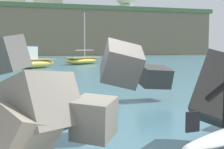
# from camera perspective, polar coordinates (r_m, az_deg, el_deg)

# --- Properties ---
(ground_plane) EXTENTS (400.00, 400.00, 0.00)m
(ground_plane) POSITION_cam_1_polar(r_m,az_deg,el_deg) (6.59, -0.60, -12.63)
(ground_plane) COLOR #42707F
(breakwater_jetty) EXTENTS (29.96, 8.60, 2.76)m
(breakwater_jetty) POSITION_cam_1_polar(r_m,az_deg,el_deg) (7.70, -2.85, -0.66)
(breakwater_jetty) COLOR #4C4944
(breakwater_jetty) RESTS_ON ground
(boat_near_left) EXTENTS (5.26, 4.39, 2.30)m
(boat_near_left) POSITION_cam_1_polar(r_m,az_deg,el_deg) (31.71, -14.74, 2.38)
(boat_near_left) COLOR #EAC64C
(boat_near_left) RESTS_ON ground
(boat_mid_left) EXTENTS (5.84, 5.57, 6.55)m
(boat_mid_left) POSITION_cam_1_polar(r_m,az_deg,el_deg) (39.30, -5.49, 2.66)
(boat_mid_left) COLOR #EAC64C
(boat_mid_left) RESTS_ON ground
(headland_bluff) EXTENTS (93.58, 34.10, 14.12)m
(headland_bluff) POSITION_cam_1_polar(r_m,az_deg,el_deg) (102.37, -10.40, 7.61)
(headland_bluff) COLOR #847056
(headland_bluff) RESTS_ON ground
(station_building_west) EXTENTS (7.86, 5.98, 6.05)m
(station_building_west) POSITION_cam_1_polar(r_m,az_deg,el_deg) (110.97, -11.26, 12.61)
(station_building_west) COLOR #B2ADA3
(station_building_west) RESTS_ON headland_bluff
(station_building_central) EXTENTS (4.59, 4.75, 4.33)m
(station_building_central) POSITION_cam_1_polar(r_m,az_deg,el_deg) (106.75, -13.12, 12.42)
(station_building_central) COLOR beige
(station_building_central) RESTS_ON headland_bluff
(station_building_east) EXTENTS (8.28, 7.90, 4.89)m
(station_building_east) POSITION_cam_1_polar(r_m,az_deg,el_deg) (111.74, -17.94, 12.11)
(station_building_east) COLOR silver
(station_building_east) RESTS_ON headland_bluff
(station_building_annex) EXTENTS (7.28, 6.52, 6.31)m
(station_building_annex) POSITION_cam_1_polar(r_m,az_deg,el_deg) (111.24, -17.79, 12.52)
(station_building_annex) COLOR #B2ADA3
(station_building_annex) RESTS_ON headland_bluff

